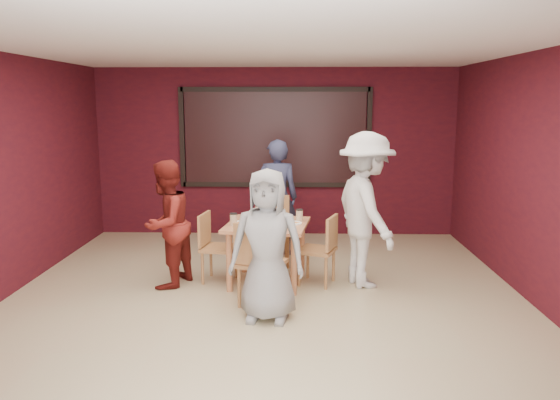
{
  "coord_description": "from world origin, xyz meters",
  "views": [
    {
      "loc": [
        0.34,
        -5.66,
        2.24
      ],
      "look_at": [
        0.15,
        0.89,
        1.06
      ],
      "focal_mm": 35.0,
      "sensor_mm": 36.0,
      "label": 1
    }
  ],
  "objects_px": {
    "dining_table": "(267,231)",
    "diner_right": "(366,210)",
    "chair_front": "(259,259)",
    "chair_right": "(323,246)",
    "diner_back": "(277,197)",
    "chair_left": "(214,243)",
    "diner_left": "(166,224)",
    "chair_back": "(273,226)",
    "diner_front": "(267,245)"
  },
  "relations": [
    {
      "from": "diner_left",
      "to": "diner_right",
      "type": "height_order",
      "value": "diner_right"
    },
    {
      "from": "chair_right",
      "to": "diner_back",
      "type": "height_order",
      "value": "diner_back"
    },
    {
      "from": "chair_left",
      "to": "diner_back",
      "type": "bearing_deg",
      "value": 59.42
    },
    {
      "from": "chair_front",
      "to": "chair_right",
      "type": "relative_size",
      "value": 1.1
    },
    {
      "from": "chair_right",
      "to": "diner_right",
      "type": "relative_size",
      "value": 0.46
    },
    {
      "from": "diner_back",
      "to": "diner_right",
      "type": "relative_size",
      "value": 0.9
    },
    {
      "from": "chair_back",
      "to": "diner_back",
      "type": "distance_m",
      "value": 0.58
    },
    {
      "from": "diner_back",
      "to": "chair_right",
      "type": "bearing_deg",
      "value": 109.98
    },
    {
      "from": "chair_front",
      "to": "diner_left",
      "type": "distance_m",
      "value": 1.37
    },
    {
      "from": "chair_front",
      "to": "diner_left",
      "type": "height_order",
      "value": "diner_left"
    },
    {
      "from": "diner_front",
      "to": "diner_right",
      "type": "bearing_deg",
      "value": 51.07
    },
    {
      "from": "dining_table",
      "to": "diner_right",
      "type": "distance_m",
      "value": 1.23
    },
    {
      "from": "diner_front",
      "to": "diner_right",
      "type": "relative_size",
      "value": 0.84
    },
    {
      "from": "chair_front",
      "to": "diner_right",
      "type": "distance_m",
      "value": 1.53
    },
    {
      "from": "chair_back",
      "to": "diner_left",
      "type": "xyz_separation_m",
      "value": [
        -1.26,
        -0.99,
        0.24
      ]
    },
    {
      "from": "chair_left",
      "to": "chair_right",
      "type": "height_order",
      "value": "chair_right"
    },
    {
      "from": "chair_front",
      "to": "diner_left",
      "type": "bearing_deg",
      "value": 150.02
    },
    {
      "from": "diner_left",
      "to": "diner_right",
      "type": "relative_size",
      "value": 0.82
    },
    {
      "from": "chair_back",
      "to": "chair_left",
      "type": "bearing_deg",
      "value": -132.39
    },
    {
      "from": "chair_back",
      "to": "diner_left",
      "type": "distance_m",
      "value": 1.63
    },
    {
      "from": "diner_back",
      "to": "diner_left",
      "type": "bearing_deg",
      "value": 44.95
    },
    {
      "from": "chair_back",
      "to": "diner_front",
      "type": "relative_size",
      "value": 0.6
    },
    {
      "from": "diner_left",
      "to": "chair_right",
      "type": "bearing_deg",
      "value": 112.03
    },
    {
      "from": "dining_table",
      "to": "diner_left",
      "type": "bearing_deg",
      "value": -173.62
    },
    {
      "from": "diner_front",
      "to": "diner_left",
      "type": "distance_m",
      "value": 1.63
    },
    {
      "from": "diner_front",
      "to": "diner_back",
      "type": "relative_size",
      "value": 0.93
    },
    {
      "from": "chair_back",
      "to": "diner_front",
      "type": "bearing_deg",
      "value": -89.56
    },
    {
      "from": "chair_back",
      "to": "diner_back",
      "type": "relative_size",
      "value": 0.55
    },
    {
      "from": "chair_left",
      "to": "diner_back",
      "type": "height_order",
      "value": "diner_back"
    },
    {
      "from": "chair_front",
      "to": "diner_back",
      "type": "relative_size",
      "value": 0.56
    },
    {
      "from": "dining_table",
      "to": "diner_right",
      "type": "relative_size",
      "value": 0.58
    },
    {
      "from": "dining_table",
      "to": "chair_back",
      "type": "distance_m",
      "value": 0.87
    },
    {
      "from": "chair_back",
      "to": "chair_right",
      "type": "distance_m",
      "value": 1.11
    },
    {
      "from": "chair_left",
      "to": "diner_right",
      "type": "bearing_deg",
      "value": -3.2
    },
    {
      "from": "dining_table",
      "to": "chair_front",
      "type": "relative_size",
      "value": 1.14
    },
    {
      "from": "chair_back",
      "to": "chair_left",
      "type": "height_order",
      "value": "chair_back"
    },
    {
      "from": "chair_right",
      "to": "diner_back",
      "type": "xyz_separation_m",
      "value": [
        -0.61,
        1.38,
        0.36
      ]
    },
    {
      "from": "chair_back",
      "to": "diner_right",
      "type": "distance_m",
      "value": 1.52
    },
    {
      "from": "dining_table",
      "to": "diner_right",
      "type": "xyz_separation_m",
      "value": [
        1.2,
        -0.04,
        0.28
      ]
    },
    {
      "from": "diner_right",
      "to": "chair_right",
      "type": "bearing_deg",
      "value": 73.09
    },
    {
      "from": "dining_table",
      "to": "diner_left",
      "type": "height_order",
      "value": "diner_left"
    },
    {
      "from": "chair_back",
      "to": "diner_back",
      "type": "bearing_deg",
      "value": 86.39
    },
    {
      "from": "chair_front",
      "to": "chair_right",
      "type": "distance_m",
      "value": 1.07
    },
    {
      "from": "chair_back",
      "to": "chair_left",
      "type": "distance_m",
      "value": 1.07
    },
    {
      "from": "diner_right",
      "to": "chair_back",
      "type": "bearing_deg",
      "value": 34.84
    },
    {
      "from": "chair_front",
      "to": "chair_right",
      "type": "bearing_deg",
      "value": 46.14
    },
    {
      "from": "chair_right",
      "to": "chair_back",
      "type": "bearing_deg",
      "value": 125.43
    },
    {
      "from": "dining_table",
      "to": "chair_back",
      "type": "relative_size",
      "value": 1.15
    },
    {
      "from": "chair_left",
      "to": "diner_left",
      "type": "relative_size",
      "value": 0.56
    },
    {
      "from": "dining_table",
      "to": "diner_back",
      "type": "relative_size",
      "value": 0.64
    }
  ]
}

